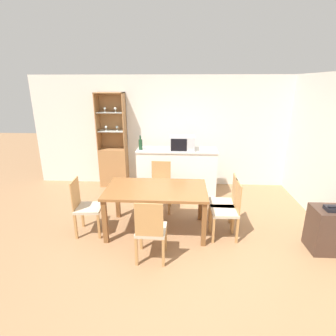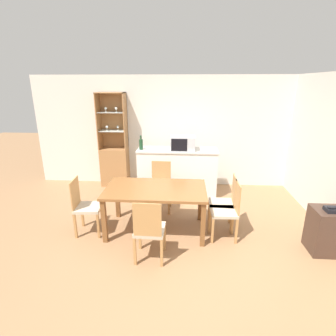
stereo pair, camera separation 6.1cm
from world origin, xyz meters
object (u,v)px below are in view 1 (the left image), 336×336
object	(u,v)px
dining_table	(156,193)
dining_chair_side_left_near	(86,207)
microwave	(182,143)
display_cabinet	(114,160)
dining_chair_side_right_far	(225,202)
dining_chair_head_far	(160,186)
wine_bottle	(141,144)
side_cabinet	(329,230)
telephone	(334,209)
dining_chair_head_near	(151,230)
dining_chair_side_right_near	(227,210)

from	to	relation	value
dining_table	dining_chair_side_left_near	xyz separation A→B (m)	(-1.13, -0.14, -0.20)
dining_chair_side_left_near	microwave	bearing A→B (deg)	132.53
display_cabinet	dining_chair_side_right_far	xyz separation A→B (m)	(2.34, -1.87, -0.17)
dining_chair_head_far	wine_bottle	size ratio (longest dim) A/B	3.11
dining_table	side_cabinet	size ratio (longest dim) A/B	2.42
telephone	display_cabinet	bearing A→B (deg)	146.50
dining_table	dining_chair_side_left_near	bearing A→B (deg)	-172.75
dining_chair_head_near	side_cabinet	size ratio (longest dim) A/B	1.39
display_cabinet	microwave	distance (m)	1.79
dining_chair_side_left_near	dining_chair_head_near	bearing A→B (deg)	56.20
microwave	side_cabinet	distance (m)	3.00
display_cabinet	dining_table	size ratio (longest dim) A/B	1.34
dining_chair_side_right_far	telephone	distance (m)	1.55
microwave	wine_bottle	size ratio (longest dim) A/B	1.68
dining_chair_head_far	dining_chair_side_left_near	bearing A→B (deg)	40.74
dining_chair_side_right_far	dining_chair_head_near	bearing A→B (deg)	131.69
microwave	telephone	xyz separation A→B (m)	(2.13, -1.96, -0.47)
dining_chair_head_far	dining_chair_head_near	bearing A→B (deg)	91.20
dining_chair_side_right_far	display_cabinet	bearing A→B (deg)	53.81
dining_table	side_cabinet	xyz separation A→B (m)	(2.57, -0.42, -0.33)
dining_chair_side_right_far	dining_chair_side_left_near	size ratio (longest dim) A/B	1.00
dining_chair_head_near	wine_bottle	size ratio (longest dim) A/B	3.11
dining_table	microwave	world-z (taller)	microwave
dining_chair_side_right_near	microwave	size ratio (longest dim) A/B	1.85
dining_chair_head_far	dining_chair_head_near	size ratio (longest dim) A/B	1.00
dining_chair_side_left_near	microwave	xyz separation A→B (m)	(1.54, 1.63, 0.71)
dining_chair_side_left_near	telephone	world-z (taller)	dining_chair_side_left_near
microwave	dining_table	bearing A→B (deg)	-105.36
dining_table	dining_chair_side_right_near	distance (m)	1.16
dining_chair_head_near	telephone	xyz separation A→B (m)	(2.53, 0.32, 0.23)
telephone	dining_chair_side_right_near	bearing A→B (deg)	166.68
dining_chair_head_near	microwave	size ratio (longest dim) A/B	1.85
dining_chair_head_far	dining_chair_side_right_near	bearing A→B (deg)	141.92
dining_chair_side_left_near	side_cabinet	bearing A→B (deg)	81.65
dining_chair_head_far	side_cabinet	size ratio (longest dim) A/B	1.39
dining_chair_head_near	dining_table	bearing A→B (deg)	91.08
display_cabinet	dining_table	bearing A→B (deg)	-58.88
dining_table	dining_chair_head_far	size ratio (longest dim) A/B	1.74
display_cabinet	dining_chair_head_near	bearing A→B (deg)	-66.58
display_cabinet	dining_chair_head_near	xyz separation A→B (m)	(1.21, -2.80, -0.17)
dining_chair_head_far	microwave	bearing A→B (deg)	-118.96
wine_bottle	dining_table	bearing A→B (deg)	-72.15
dining_chair_side_right_far	dining_chair_side_left_near	world-z (taller)	same
dining_chair_side_right_far	dining_chair_side_right_near	world-z (taller)	same
display_cabinet	wine_bottle	distance (m)	1.05
dining_chair_head_near	dining_chair_side_left_near	size ratio (longest dim) A/B	1.00
wine_bottle	microwave	bearing A→B (deg)	1.82
dining_table	dining_chair_side_right_far	size ratio (longest dim) A/B	1.74
side_cabinet	dining_chair_head_near	bearing A→B (deg)	-171.81
side_cabinet	dining_chair_side_right_near	bearing A→B (deg)	169.04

